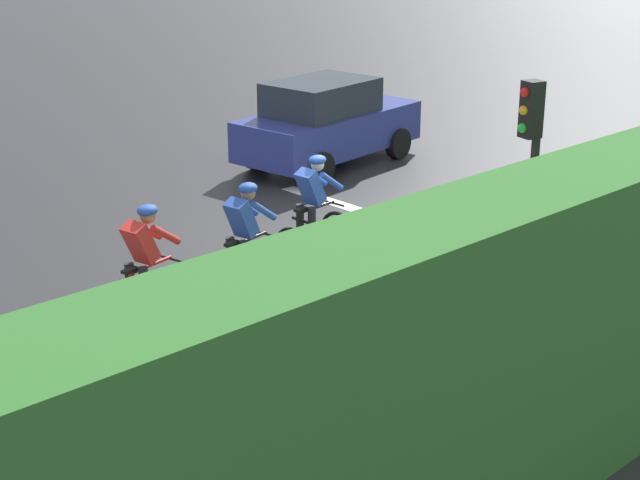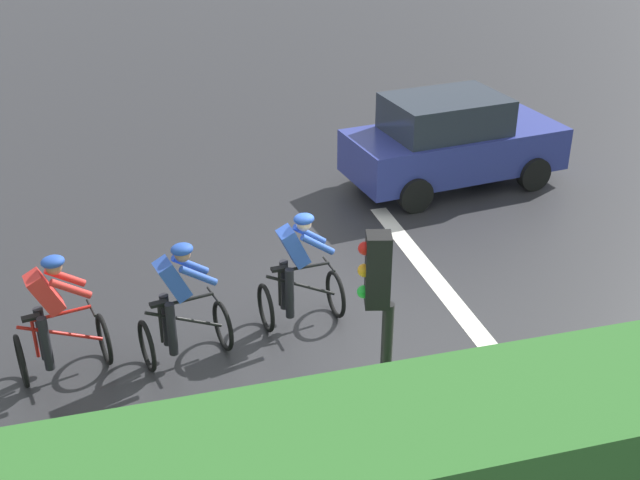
{
  "view_description": "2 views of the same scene",
  "coord_description": "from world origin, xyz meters",
  "px_view_note": "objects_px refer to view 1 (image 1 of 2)",
  "views": [
    {
      "loc": [
        -9.89,
        10.12,
        5.31
      ],
      "look_at": [
        -0.53,
        1.46,
        0.72
      ],
      "focal_mm": 54.6,
      "sensor_mm": 36.0,
      "label": 1
    },
    {
      "loc": [
        -8.97,
        3.12,
        6.2
      ],
      "look_at": [
        0.55,
        0.49,
        1.09
      ],
      "focal_mm": 45.29,
      "sensor_mm": 36.0,
      "label": 2
    }
  ],
  "objects_px": {
    "cyclist_lead": "(146,272)",
    "car_navy": "(327,123)",
    "cyclist_mid": "(313,213)",
    "traffic_light_near_crossing": "(529,178)",
    "cyclist_second": "(245,246)",
    "pedestrian_railing_kerbside": "(374,334)"
  },
  "relations": [
    {
      "from": "cyclist_lead",
      "to": "car_navy",
      "type": "height_order",
      "value": "car_navy"
    },
    {
      "from": "cyclist_mid",
      "to": "car_navy",
      "type": "relative_size",
      "value": 0.39
    },
    {
      "from": "car_navy",
      "to": "traffic_light_near_crossing",
      "type": "relative_size",
      "value": 1.28
    },
    {
      "from": "traffic_light_near_crossing",
      "to": "cyclist_second",
      "type": "bearing_deg",
      "value": 21.59
    },
    {
      "from": "cyclist_second",
      "to": "pedestrian_railing_kerbside",
      "type": "relative_size",
      "value": 0.57
    },
    {
      "from": "car_navy",
      "to": "cyclist_lead",
      "type": "bearing_deg",
      "value": 121.04
    },
    {
      "from": "cyclist_mid",
      "to": "pedestrian_railing_kerbside",
      "type": "bearing_deg",
      "value": 146.65
    },
    {
      "from": "cyclist_lead",
      "to": "cyclist_mid",
      "type": "bearing_deg",
      "value": -83.81
    },
    {
      "from": "cyclist_lead",
      "to": "car_navy",
      "type": "distance_m",
      "value": 8.33
    },
    {
      "from": "cyclist_second",
      "to": "pedestrian_railing_kerbside",
      "type": "xyz_separation_m",
      "value": [
        -3.07,
        0.66,
        -0.03
      ]
    },
    {
      "from": "cyclist_lead",
      "to": "cyclist_mid",
      "type": "relative_size",
      "value": 1.0
    },
    {
      "from": "cyclist_second",
      "to": "traffic_light_near_crossing",
      "type": "xyz_separation_m",
      "value": [
        -3.5,
        -1.39,
        1.43
      ]
    },
    {
      "from": "cyclist_lead",
      "to": "traffic_light_near_crossing",
      "type": "height_order",
      "value": "traffic_light_near_crossing"
    },
    {
      "from": "car_navy",
      "to": "cyclist_mid",
      "type": "bearing_deg",
      "value": 134.8
    },
    {
      "from": "cyclist_lead",
      "to": "cyclist_second",
      "type": "relative_size",
      "value": 1.0
    },
    {
      "from": "cyclist_lead",
      "to": "traffic_light_near_crossing",
      "type": "distance_m",
      "value": 4.83
    },
    {
      "from": "cyclist_mid",
      "to": "traffic_light_near_crossing",
      "type": "height_order",
      "value": "traffic_light_near_crossing"
    },
    {
      "from": "cyclist_mid",
      "to": "pedestrian_railing_kerbside",
      "type": "height_order",
      "value": "cyclist_mid"
    },
    {
      "from": "cyclist_mid",
      "to": "pedestrian_railing_kerbside",
      "type": "relative_size",
      "value": 0.57
    },
    {
      "from": "cyclist_second",
      "to": "pedestrian_railing_kerbside",
      "type": "height_order",
      "value": "cyclist_second"
    },
    {
      "from": "cyclist_lead",
      "to": "traffic_light_near_crossing",
      "type": "relative_size",
      "value": 0.5
    },
    {
      "from": "cyclist_second",
      "to": "car_navy",
      "type": "relative_size",
      "value": 0.39
    }
  ]
}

